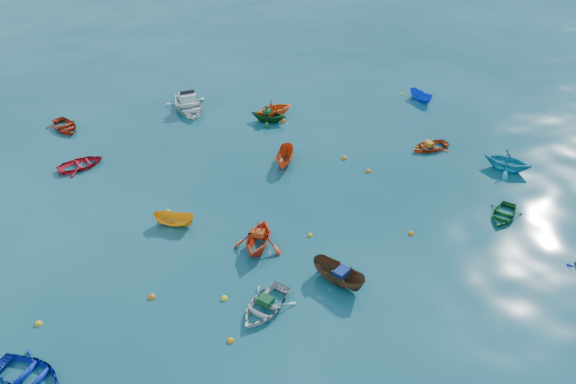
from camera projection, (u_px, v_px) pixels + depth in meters
name	position (u px, v px, depth m)	size (l,w,h in m)	color
ground	(325.00, 245.00, 30.80)	(160.00, 160.00, 0.00)	#093C45
dinghy_blue_sw	(30.00, 378.00, 23.64)	(2.34, 3.27, 0.68)	#0E27AF
dinghy_white_near	(265.00, 309.00, 26.88)	(2.29, 3.20, 0.66)	beige
sampan_brown_mid	(338.00, 283.00, 28.37)	(1.17, 3.10, 1.20)	#50331C
dinghy_orange_w	(259.00, 247.00, 30.63)	(2.70, 3.13, 1.65)	red
sampan_yellow_mid	(175.00, 225.00, 32.28)	(0.91, 2.43, 0.94)	orange
dinghy_green_e	(503.00, 217.00, 32.91)	(1.88, 2.63, 0.54)	#14571F
dinghy_cyan_se	(506.00, 170.00, 37.17)	(2.60, 3.02, 1.59)	#1C99B1
dinghy_red_nw	(82.00, 167.00, 37.48)	(2.16, 3.02, 0.63)	red
sampan_orange_n	(285.00, 163.00, 37.83)	(1.05, 2.78, 1.08)	#CE4213
dinghy_green_n	(269.00, 121.00, 42.84)	(2.31, 2.69, 1.41)	#104719
dinghy_red_ne	(429.00, 149.00, 39.45)	(2.00, 2.80, 0.58)	#CF4211
sampan_blue_far	(420.00, 100.00, 45.90)	(0.89, 2.37, 0.92)	blue
dinghy_red_far	(66.00, 129.00, 41.83)	(2.19, 3.07, 0.64)	#AC290E
dinghy_orange_far	(274.00, 117.00, 43.47)	(2.67, 3.09, 1.63)	orange
motorboat_white	(189.00, 110.00, 44.50)	(3.22, 4.50, 1.53)	silver
tarp_green_a	(266.00, 300.00, 26.67)	(0.70, 0.53, 0.34)	#114723
tarp_blue_a	(342.00, 273.00, 27.85)	(0.73, 0.56, 0.36)	navy
tarp_orange_a	(258.00, 233.00, 30.11)	(0.62, 0.47, 0.30)	#C14313
tarp_green_b	(267.00, 111.00, 42.37)	(0.60, 0.45, 0.29)	#134C1F
tarp_orange_b	(429.00, 144.00, 39.17)	(0.59, 0.45, 0.29)	orange
buoy_or_a	(230.00, 341.00, 25.28)	(0.32, 0.32, 0.32)	orange
buoy_ye_a	(224.00, 299.00, 27.44)	(0.34, 0.34, 0.34)	yellow
buoy_or_b	(411.00, 234.00, 31.59)	(0.33, 0.33, 0.33)	orange
buoy_ye_b	(39.00, 324.00, 26.10)	(0.34, 0.34, 0.34)	yellow
buoy_or_c	(152.00, 297.00, 27.52)	(0.37, 0.37, 0.37)	orange
buoy_ye_c	(310.00, 236.00, 31.47)	(0.31, 0.31, 0.31)	gold
buoy_or_d	(368.00, 172.00, 36.97)	(0.37, 0.37, 0.37)	#FF610D
buoy_ye_d	(168.00, 212.00, 33.32)	(0.30, 0.30, 0.30)	yellow
buoy_or_e	(344.00, 158.00, 38.35)	(0.38, 0.38, 0.38)	orange
buoy_ye_e	(402.00, 94.00, 46.85)	(0.29, 0.29, 0.29)	yellow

